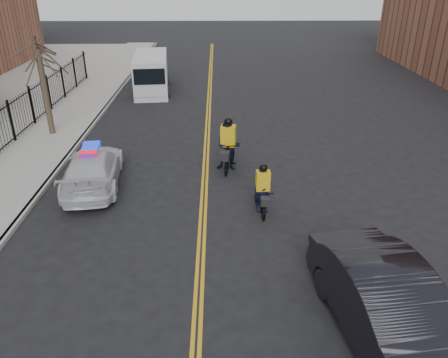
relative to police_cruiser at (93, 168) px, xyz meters
name	(u,v)px	position (x,y,z in m)	size (l,w,h in m)	color
ground	(201,255)	(4.18, -4.56, -0.70)	(120.00, 120.00, 0.00)	black
center_line_left	(205,150)	(4.10, 3.44, -0.70)	(0.10, 60.00, 0.01)	gold
center_line_right	(208,150)	(4.26, 3.44, -0.70)	(0.10, 60.00, 0.01)	gold
sidewalk	(40,150)	(-3.32, 3.44, -0.63)	(3.00, 60.00, 0.15)	gray
curb	(74,149)	(-1.82, 3.44, -0.63)	(0.20, 60.00, 0.15)	gray
iron_fence	(2,130)	(-4.82, 3.44, 0.30)	(0.12, 28.00, 2.00)	black
street_tree	(40,63)	(-3.42, 5.44, 2.83)	(3.20, 3.20, 4.80)	#3A2E22
police_cruiser	(93,168)	(0.00, 0.00, 0.00)	(2.52, 5.01, 1.56)	silver
dark_sedan	(391,311)	(8.37, -7.86, 0.18)	(1.88, 5.38, 1.77)	black
cargo_van	(151,74)	(0.39, 13.75, 0.46)	(2.61, 5.84, 2.37)	silver
cyclist_near	(262,195)	(6.18, -2.06, -0.10)	(0.70, 1.81, 1.75)	black
cyclist_far	(228,149)	(5.11, 1.39, 0.17)	(1.12, 2.26, 2.21)	black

